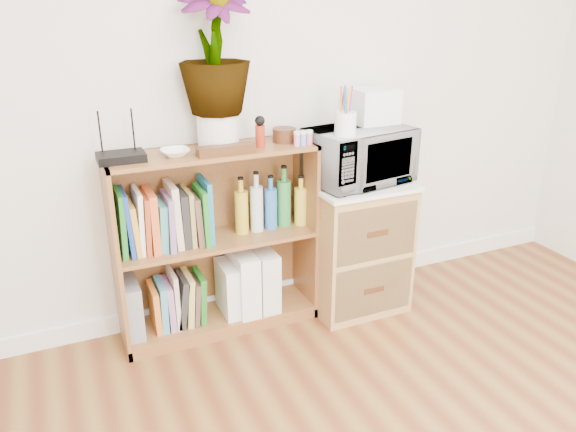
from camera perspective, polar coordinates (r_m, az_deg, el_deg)
skirting_board at (r=3.24m, az=-1.66°, el=-7.58°), size 4.00×0.02×0.10m
bookshelf at (r=2.83m, az=-7.26°, el=-2.68°), size 1.00×0.30×0.95m
wicker_unit at (r=3.09m, az=6.70°, el=-3.00°), size 0.50×0.45×0.70m
microwave at (r=2.91m, az=7.23°, el=6.11°), size 0.56×0.42×0.28m
pen_cup at (r=2.70m, az=5.85°, el=9.30°), size 0.10×0.10×0.11m
small_appliance at (r=2.99m, az=8.73°, el=11.01°), size 0.22×0.19×0.18m
router at (r=2.56m, az=-16.60°, el=5.76°), size 0.20×0.14×0.04m
white_bowl at (r=2.59m, az=-11.39°, el=6.35°), size 0.13×0.13×0.03m
plant_pot at (r=2.68m, az=-7.10°, el=8.57°), size 0.19×0.19×0.17m
potted_plant at (r=2.62m, az=-7.49°, el=16.53°), size 0.32×0.32×0.58m
trinket_box at (r=2.58m, az=-6.31°, el=6.70°), size 0.27×0.07×0.04m
kokeshi_doll at (r=2.69m, az=-2.85°, el=8.09°), size 0.05×0.05×0.10m
wooden_bowl at (r=2.79m, az=-0.39°, el=8.23°), size 0.12×0.12×0.07m
paint_jars at (r=2.72m, az=1.55°, el=7.80°), size 0.11×0.04×0.06m
file_box at (r=2.87m, az=-15.63°, el=-8.93°), size 0.08×0.22×0.28m
magazine_holder_left at (r=2.95m, az=-6.03°, el=-7.32°), size 0.09×0.22×0.28m
magazine_holder_mid at (r=2.96m, az=-4.59°, el=-6.56°), size 0.11×0.27×0.33m
magazine_holder_right at (r=2.99m, az=-2.55°, el=-6.23°), size 0.10×0.26×0.32m
cookbooks at (r=2.71m, az=-12.41°, el=-0.35°), size 0.43×0.20×0.31m
liquor_bottles at (r=2.85m, az=-1.68°, el=1.39°), size 0.39×0.07×0.31m
lower_books at (r=2.91m, az=-11.19°, el=-8.41°), size 0.26×0.19×0.29m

